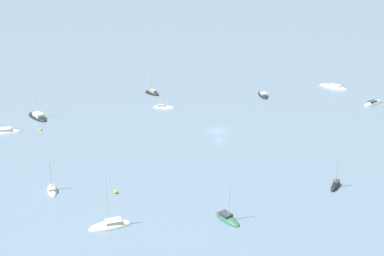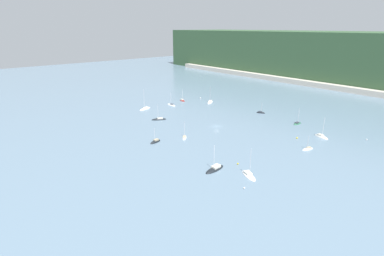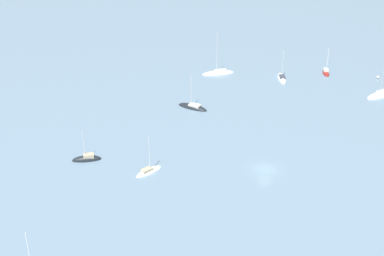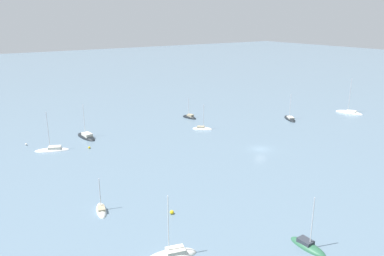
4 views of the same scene
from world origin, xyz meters
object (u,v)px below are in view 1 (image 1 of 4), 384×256
at_px(sailboat_2, 111,226).
at_px(sailboat_11, 152,94).
at_px(mooring_buoy_2, 41,129).
at_px(sailboat_0, 163,108).
at_px(sailboat_9, 38,117).
at_px(sailboat_1, 52,191).
at_px(sailboat_4, 333,87).
at_px(mooring_buoy_3, 116,192).
at_px(sailboat_8, 335,186).
at_px(sailboat_5, 263,95).
at_px(sailboat_12, 3,132).
at_px(sailboat_6, 227,219).
at_px(sailboat_7, 373,104).

xyz_separation_m(sailboat_2, sailboat_11, (-41.46, -58.02, 0.01)).
bearing_deg(mooring_buoy_2, sailboat_0, 176.01).
bearing_deg(sailboat_9, sailboat_1, 158.04).
relative_size(sailboat_0, sailboat_4, 0.64).
bearing_deg(mooring_buoy_3, sailboat_8, 149.49).
distance_m(sailboat_5, mooring_buoy_2, 61.72).
height_order(sailboat_9, sailboat_12, sailboat_12).
distance_m(sailboat_0, sailboat_8, 56.43).
distance_m(sailboat_2, sailboat_8, 41.80).
bearing_deg(sailboat_4, mooring_buoy_2, 63.90).
distance_m(sailboat_1, sailboat_6, 32.69).
xyz_separation_m(sailboat_0, mooring_buoy_3, (31.82, 35.99, 0.25)).
height_order(sailboat_1, mooring_buoy_2, sailboat_1).
distance_m(sailboat_4, sailboat_5, 23.14).
height_order(sailboat_0, mooring_buoy_3, sailboat_0).
relative_size(sailboat_6, sailboat_8, 1.22).
distance_m(sailboat_9, sailboat_11, 33.74).
bearing_deg(sailboat_11, mooring_buoy_3, 131.74).
bearing_deg(sailboat_11, sailboat_2, 132.57).
bearing_deg(sailboat_7, sailboat_1, 176.61).
height_order(sailboat_7, mooring_buoy_2, sailboat_7).
bearing_deg(sailboat_2, sailboat_9, -82.34).
height_order(sailboat_12, mooring_buoy_3, sailboat_12).
xyz_separation_m(sailboat_4, sailboat_11, (47.49, -24.61, 0.01)).
bearing_deg(sailboat_12, sailboat_7, -178.09).
distance_m(sailboat_7, mooring_buoy_3, 80.52).
bearing_deg(sailboat_1, mooring_buoy_2, -0.30).
distance_m(sailboat_4, sailboat_9, 84.51).
relative_size(sailboat_4, sailboat_5, 1.41).
bearing_deg(mooring_buoy_2, sailboat_12, -24.85).
distance_m(sailboat_8, mooring_buoy_3, 40.12).
xyz_separation_m(sailboat_5, sailboat_11, (25.05, -18.94, 0.03)).
bearing_deg(mooring_buoy_3, sailboat_4, -164.04).
xyz_separation_m(sailboat_0, sailboat_11, (-3.81, -12.38, 0.02)).
xyz_separation_m(sailboat_6, sailboat_11, (-24.67, -66.78, -0.00)).
relative_size(sailboat_1, sailboat_12, 0.63).
distance_m(sailboat_0, sailboat_9, 31.92).
relative_size(sailboat_1, sailboat_5, 0.74).
xyz_separation_m(sailboat_7, sailboat_9, (78.29, -40.08, 0.06)).
bearing_deg(sailboat_1, sailboat_9, -0.02).
height_order(sailboat_4, mooring_buoy_2, sailboat_4).
distance_m(sailboat_4, sailboat_8, 65.62).
height_order(sailboat_0, sailboat_11, sailboat_0).
bearing_deg(sailboat_6, sailboat_9, -173.14).
bearing_deg(sailboat_4, sailboat_6, 104.03).
distance_m(sailboat_5, sailboat_11, 31.41).
bearing_deg(sailboat_5, sailboat_9, 101.42).
xyz_separation_m(sailboat_2, sailboat_8, (-40.40, 10.73, -0.00)).
distance_m(sailboat_8, mooring_buoy_2, 68.25).
relative_size(sailboat_7, sailboat_12, 0.84).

